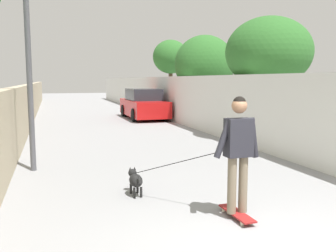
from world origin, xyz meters
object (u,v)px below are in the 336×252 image
Objects in this scene: lamp_post at (27,29)px; car_near at (144,105)px; tree_right_mid at (171,57)px; tree_right_near at (205,65)px; dog at (136,180)px; person_skateboarder at (238,145)px; skateboard at (237,213)px; tree_right_far at (269,53)px.

car_near is (10.08, -5.00, -2.37)m from lamp_post.
tree_right_near is at bearing 177.52° from tree_right_mid.
tree_right_near reaches higher than dog.
person_skateboarder is at bearing 171.69° from car_near.
tree_right_near is 11.86m from dog.
tree_right_near is at bearing -20.80° from skateboard.
tree_right_near is 2.41× the size of person_skateboarder.
lamp_post reaches higher than tree_right_far.
dog is (-2.42, -1.79, -2.81)m from lamp_post.
car_near reaches higher than skateboard.
tree_right_mid is at bearing -2.48° from tree_right_near.
dog is at bearing 37.69° from person_skateboarder.
lamp_post is 1.05× the size of car_near.
tree_right_near is 5.08× the size of skateboard.
person_skateboarder is 2.07m from dog.
tree_right_near is 3.88m from car_near.
lamp_post reaches higher than person_skateboarder.
person_skateboarder is at bearing 159.20° from tree_right_near.
tree_right_far is 8.08m from skateboard.
tree_right_near is at bearing -134.34° from car_near.
car_near is at bearing -8.31° from skateboard.
dog reaches higher than skateboard.
skateboard is 0.19× the size of car_near.
tree_right_near reaches higher than car_near.
dog is (1.51, 1.17, -0.80)m from person_skateboarder.
tree_right_near reaches higher than person_skateboarder.
lamp_post is (-13.75, 7.65, -0.31)m from tree_right_mid.
tree_right_mid reaches higher than skateboard.
dog is 12.92m from car_near.
tree_right_near is 6.05m from tree_right_mid.
skateboard is at bearing 159.20° from tree_right_near.
skateboard is 1.92m from dog.
dog is at bearing 160.08° from tree_right_mid.
tree_right_near is 12.77m from skateboard.
lamp_post is 5.77m from skateboard.
tree_right_mid is 0.98× the size of lamp_post.
tree_right_near is at bearing -28.85° from dog.
tree_right_far reaches higher than car_near.
tree_right_near is at bearing -20.80° from person_skateboarder.
tree_right_far reaches higher than person_skateboarder.
lamp_post is at bearing 36.40° from dog.
car_near is (12.50, -3.21, 0.44)m from dog.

